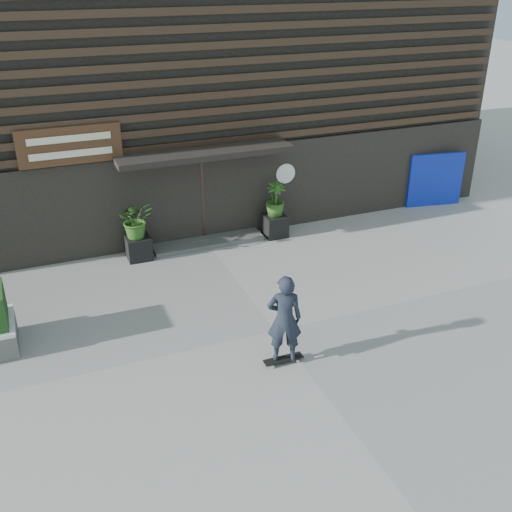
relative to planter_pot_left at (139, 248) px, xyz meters
name	(u,v)px	position (x,y,z in m)	size (l,w,h in m)	color
ground	(275,331)	(1.90, -4.40, -0.30)	(80.00, 80.00, 0.00)	gray
entrance_step	(208,241)	(1.90, 0.20, -0.24)	(3.00, 0.80, 0.12)	#474745
planter_pot_left	(139,248)	(0.00, 0.00, 0.00)	(0.60, 0.60, 0.60)	black
bamboo_left	(136,219)	(0.00, 0.00, 0.78)	(0.86, 0.75, 0.96)	#2D591E
planter_pot_right	(275,226)	(3.80, 0.00, 0.00)	(0.60, 0.60, 0.60)	black
bamboo_right	(275,199)	(3.80, 0.00, 0.78)	(0.54, 0.54, 0.96)	#2D591E
blue_tarp	(435,180)	(9.30, 0.30, 0.53)	(1.77, 0.12, 1.66)	#0D20B1
building	(151,62)	(1.90, 5.56, 3.69)	(18.00, 11.00, 8.00)	black
skateboarder	(284,319)	(1.60, -5.46, 0.68)	(0.78, 0.62, 1.87)	black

